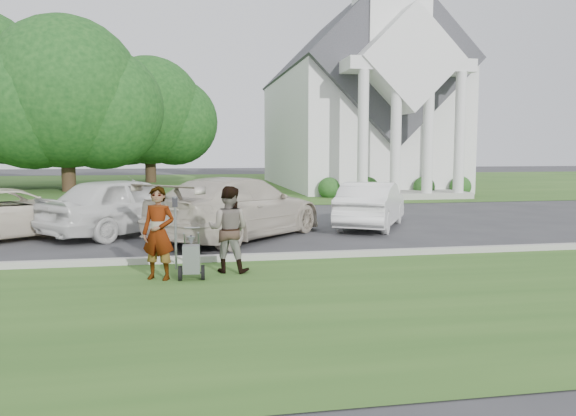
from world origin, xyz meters
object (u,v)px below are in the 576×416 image
object	(u,v)px
church	(355,92)
car_a	(12,213)
parking_meter_near	(175,224)
tree_left	(65,100)
person_right	(229,230)
car_c	(238,208)
car_b	(127,205)
striping_cart	(191,260)
person_left	(158,234)
car_d	(371,205)
tree_back	(149,116)

from	to	relation	value
church	car_a	distance (m)	24.31
parking_meter_near	church	bearing A→B (deg)	65.30
tree_left	person_right	xyz separation A→B (m)	(7.37, -22.50, -4.28)
parking_meter_near	car_a	bearing A→B (deg)	132.35
car_c	car_a	bearing A→B (deg)	31.18
car_a	car_b	xyz separation A→B (m)	(3.00, 0.09, 0.15)
striping_cart	car_b	world-z (taller)	car_b
person_left	car_c	size ratio (longest dim) A/B	0.30
person_left	church	bearing A→B (deg)	88.85
tree_left	car_a	distance (m)	17.86
car_d	person_left	bearing A→B (deg)	73.31
car_d	church	bearing A→B (deg)	-76.49
car_d	parking_meter_near	bearing A→B (deg)	70.33
church	tree_left	size ratio (longest dim) A/B	2.27
striping_cart	person_left	world-z (taller)	person_left
tree_left	car_b	size ratio (longest dim) A/B	2.20
car_c	car_d	xyz separation A→B (m)	(4.19, 1.44, -0.13)
church	car_b	bearing A→B (deg)	-123.54
person_left	car_c	distance (m)	4.91
tree_left	car_c	xyz separation A→B (m)	(7.93, -18.36, -4.28)
church	person_right	distance (m)	26.02
person_right	car_c	world-z (taller)	person_right
tree_left	car_a	bearing A→B (deg)	-83.61
tree_left	person_right	distance (m)	24.05
church	car_c	distance (m)	22.10
parking_meter_near	person_right	bearing A→B (deg)	-23.69
tree_left	church	bearing A→B (deg)	3.79
tree_back	person_left	xyz separation A→B (m)	(2.06, -30.90, -3.87)
person_left	car_b	xyz separation A→B (m)	(-1.14, 5.79, -0.03)
church	car_d	size ratio (longest dim) A/B	5.69
striping_cart	car_d	distance (m)	8.21
car_d	striping_cart	bearing A→B (deg)	76.84
car_b	car_d	world-z (taller)	car_b
striping_cart	car_b	bearing A→B (deg)	108.31
church	car_d	distance (m)	19.42
tree_back	car_d	bearing A→B (deg)	-71.95
car_a	car_b	bearing A→B (deg)	-126.83
person_right	car_d	xyz separation A→B (m)	(4.75, 5.58, -0.14)
tree_back	car_c	xyz separation A→B (m)	(3.93, -26.36, -3.90)
tree_back	car_c	bearing A→B (deg)	-81.53
tree_left	car_b	distance (m)	18.31
person_right	car_a	xyz separation A→B (m)	(-5.44, 5.30, -0.16)
striping_cart	parking_meter_near	xyz separation A→B (m)	(-0.29, 0.98, 0.54)
tree_back	person_right	bearing A→B (deg)	-83.70
tree_back	parking_meter_near	size ratio (longest dim) A/B	6.58
person_left	person_right	bearing A→B (deg)	40.45
person_left	tree_left	bearing A→B (deg)	128.18
person_right	car_a	world-z (taller)	person_right
person_left	car_c	xyz separation A→B (m)	(1.86, 4.54, -0.02)
person_left	parking_meter_near	distance (m)	0.89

